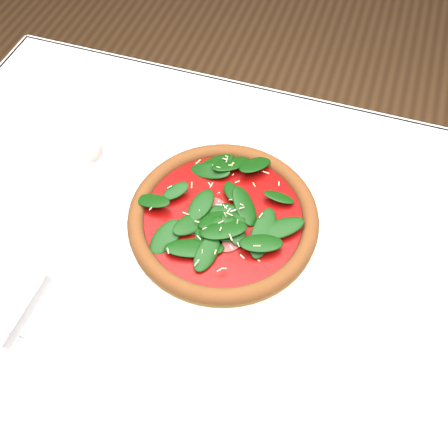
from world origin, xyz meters
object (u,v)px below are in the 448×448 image
(napkin, at_px, (31,314))
(wine_glass, at_px, (80,143))
(pizza, at_px, (223,216))
(plate, at_px, (223,223))

(napkin, bearing_deg, wine_glass, 91.34)
(pizza, relative_size, wine_glass, 2.11)
(wine_glass, height_order, napkin, wine_glass)
(pizza, height_order, wine_glass, wine_glass)
(plate, height_order, napkin, plate)
(pizza, xyz_separation_m, wine_glass, (-0.21, -0.01, 0.10))
(wine_glass, bearing_deg, pizza, 2.69)
(wine_glass, bearing_deg, plate, 2.69)
(plate, bearing_deg, pizza, -63.43)
(pizza, height_order, napkin, pizza)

